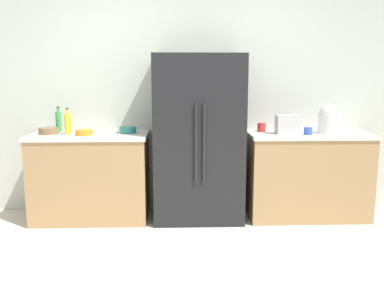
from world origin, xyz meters
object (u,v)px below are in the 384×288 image
bowl_a (128,130)px  rice_cooker (329,119)px  toaster (288,124)px  bottle_a (68,124)px  cup_b (295,127)px  bottle_b (59,121)px  cup_c (262,127)px  cup_a (308,131)px  bowl_b (84,132)px  bowl_c (49,131)px  refrigerator (198,138)px

bowl_a → rice_cooker: bearing=-2.8°
toaster → bottle_a: 2.28m
cup_b → toaster: bearing=-126.3°
bottle_a → cup_b: 2.41m
toaster → bottle_b: 2.44m
rice_cooker → bottle_b: bearing=175.4°
toaster → cup_b: (0.13, 0.18, -0.05)m
rice_cooker → cup_c: bearing=166.3°
bottle_a → cup_a: 2.48m
cup_c → bowl_a: 1.43m
toaster → cup_b: bearing=53.7°
cup_a → bowl_a: cup_a is taller
bowl_a → bowl_b: 0.45m
cup_b → bowl_a: (-1.80, -0.05, -0.02)m
cup_a → cup_c: size_ratio=0.91×
toaster → bowl_c: toaster is taller
bottle_b → bottle_a: bearing=-51.4°
refrigerator → bottle_a: 1.36m
cup_b → bowl_a: size_ratio=0.55×
cup_b → bowl_c: 2.62m
bottle_a → cup_c: bearing=3.3°
rice_cooker → bowl_c: rice_cooker is taller
toaster → cup_b: size_ratio=2.56×
refrigerator → cup_b: 1.07m
cup_b → bowl_b: bearing=-175.0°
refrigerator → bottle_a: (-1.35, -0.00, 0.16)m
bottle_b → cup_c: 2.19m
refrigerator → cup_a: 1.13m
refrigerator → cup_c: bearing=9.6°
rice_cooker → cup_b: bearing=152.7°
rice_cooker → bottle_b: 2.88m
toaster → bowl_c: 2.48m
bottle_b → bowl_b: bearing=-38.8°
bottle_b → bowl_a: 0.77m
bottle_b → bowl_c: bearing=-108.3°
refrigerator → rice_cooker: size_ratio=5.59×
bottle_a → toaster: bearing=-1.7°
toaster → bottle_a: bottle_a is taller
cup_a → toaster: bearing=161.4°
refrigerator → bowl_a: bearing=175.5°
cup_c → bowl_c: 2.25m
rice_cooker → bottle_b: (-2.87, 0.23, -0.04)m
toaster → bowl_b: size_ratio=1.37×
bottle_a → bowl_c: bearing=177.4°
toaster → cup_a: bearing=-18.6°
cup_b → refrigerator: bearing=-174.0°
rice_cooker → cup_c: size_ratio=3.32×
bottle_a → bowl_a: (0.61, 0.06, -0.08)m
toaster → cup_c: 0.30m
bowl_b → toaster: bearing=0.4°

